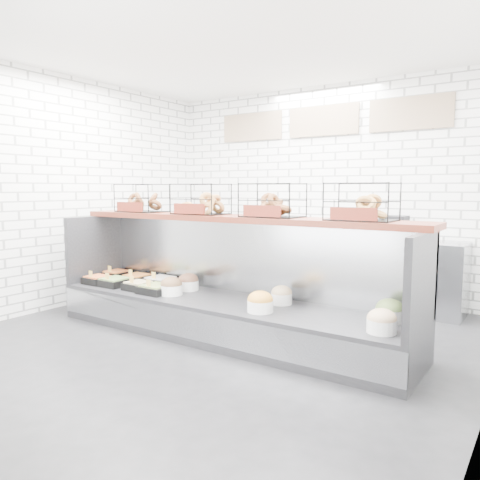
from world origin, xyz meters
The scene contains 5 objects.
ground centered at (0.00, 0.00, 0.00)m, with size 5.50×5.50×0.00m, color black.
room_shell centered at (0.00, 0.60, 2.06)m, with size 5.02×5.51×3.01m.
display_case centered at (-0.02, 0.34, 0.33)m, with size 4.00×0.90×1.20m.
bagel_shelf centered at (0.00, 0.52, 1.37)m, with size 4.10×0.50×0.40m.
prep_counter centered at (-0.01, 2.43, 0.47)m, with size 4.00×0.60×1.20m.
Camera 1 is at (2.83, -3.54, 1.55)m, focal length 35.00 mm.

